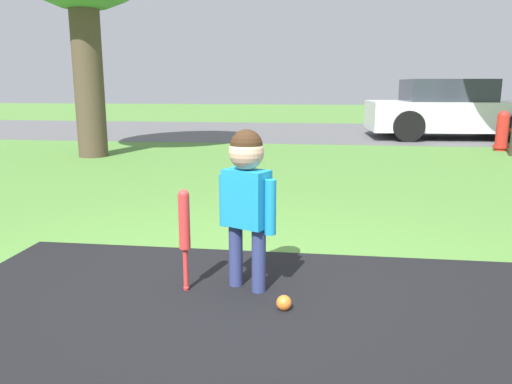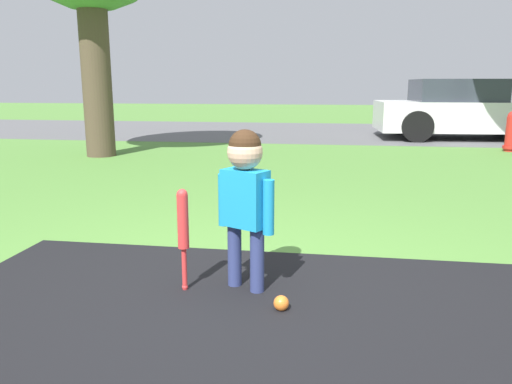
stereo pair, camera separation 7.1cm
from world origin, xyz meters
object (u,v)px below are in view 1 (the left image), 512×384
(child, at_px, (247,188))
(parked_car, at_px, (451,110))
(fire_hydrant, at_px, (502,131))
(sports_ball, at_px, (284,303))
(baseball_bat, at_px, (184,226))

(child, distance_m, parked_car, 10.02)
(fire_hydrant, distance_m, parked_car, 2.35)
(fire_hydrant, relative_size, parked_car, 0.19)
(fire_hydrant, bearing_deg, child, -117.86)
(fire_hydrant, height_order, parked_car, parked_car)
(child, distance_m, sports_ball, 0.69)
(child, relative_size, fire_hydrant, 1.29)
(sports_ball, bearing_deg, baseball_bat, 162.64)
(parked_car, bearing_deg, child, -112.71)
(baseball_bat, relative_size, parked_car, 0.16)
(sports_ball, relative_size, fire_hydrant, 0.11)
(child, distance_m, baseball_bat, 0.43)
(baseball_bat, xyz_separation_m, parked_car, (3.73, 9.52, 0.24))
(child, height_order, baseball_bat, child)
(child, relative_size, baseball_bat, 1.55)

